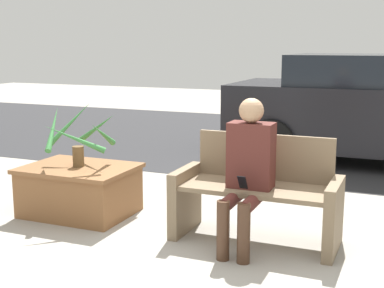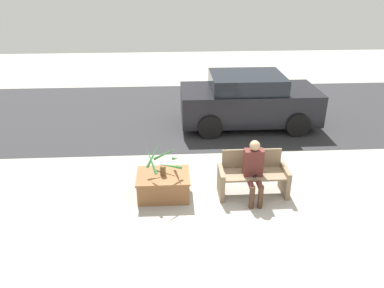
{
  "view_description": "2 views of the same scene",
  "coord_description": "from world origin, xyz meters",
  "views": [
    {
      "loc": [
        1.48,
        -3.81,
        1.7
      ],
      "look_at": [
        -0.41,
        0.71,
        0.78
      ],
      "focal_mm": 50.0,
      "sensor_mm": 36.0,
      "label": 1
    },
    {
      "loc": [
        -1.37,
        -6.05,
        4.31
      ],
      "look_at": [
        -0.96,
        0.92,
        0.99
      ],
      "focal_mm": 35.0,
      "sensor_mm": 36.0,
      "label": 2
    }
  ],
  "objects": [
    {
      "name": "potted_plant",
      "position": [
        -1.56,
        0.56,
        0.81
      ],
      "size": [
        0.75,
        0.75,
        0.62
      ],
      "color": "brown",
      "rests_on": "planter_box"
    },
    {
      "name": "person_seated",
      "position": [
        0.24,
        0.35,
        0.69
      ],
      "size": [
        0.38,
        0.62,
        1.26
      ],
      "color": "#51231E",
      "rests_on": "ground_plane"
    },
    {
      "name": "parked_car",
      "position": [
        0.88,
        4.25,
        0.77
      ],
      "size": [
        3.95,
        1.98,
        1.55
      ],
      "color": "black",
      "rests_on": "ground_plane"
    },
    {
      "name": "ground_plane",
      "position": [
        0.0,
        0.0,
        0.0
      ],
      "size": [
        30.0,
        30.0,
        0.0
      ],
      "primitive_type": "plane",
      "color": "#9E998E"
    },
    {
      "name": "road_surface",
      "position": [
        0.0,
        5.42,
        0.0
      ],
      "size": [
        20.0,
        6.0,
        0.01
      ],
      "primitive_type": "cube",
      "color": "#2D2D30",
      "rests_on": "ground_plane"
    },
    {
      "name": "bench",
      "position": [
        0.27,
        0.55,
        0.41
      ],
      "size": [
        1.42,
        0.59,
        0.91
      ],
      "color": "#7A664C",
      "rests_on": "ground_plane"
    },
    {
      "name": "planter_box",
      "position": [
        -1.57,
        0.55,
        0.27
      ],
      "size": [
        1.08,
        0.82,
        0.49
      ],
      "color": "brown",
      "rests_on": "ground_plane"
    }
  ]
}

